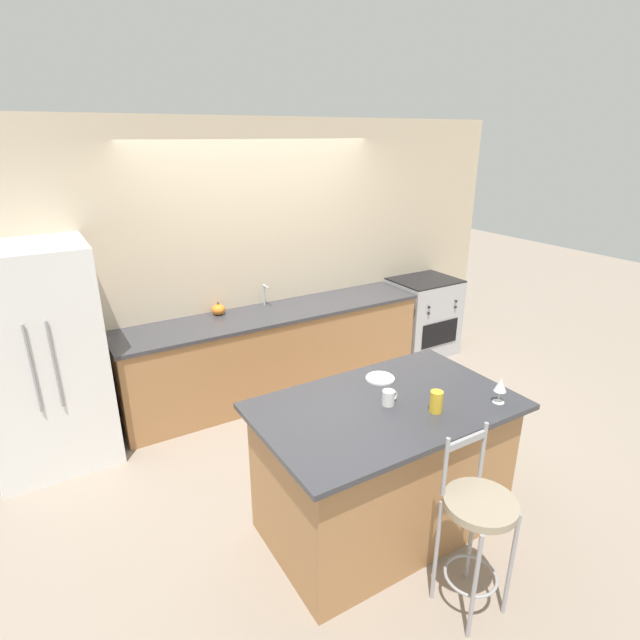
# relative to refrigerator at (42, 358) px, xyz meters

# --- Properties ---
(ground_plane) EXTENTS (18.00, 18.00, 0.00)m
(ground_plane) POSITION_rel_refrigerator_xyz_m (2.05, -0.30, -0.90)
(ground_plane) COLOR gray
(wall_back) EXTENTS (6.00, 0.07, 2.70)m
(wall_back) POSITION_rel_refrigerator_xyz_m (2.05, 0.41, 0.45)
(wall_back) COLOR beige
(wall_back) RESTS_ON ground_plane
(back_counter) EXTENTS (3.13, 0.69, 0.89)m
(back_counter) POSITION_rel_refrigerator_xyz_m (2.05, 0.08, -0.45)
(back_counter) COLOR #A87547
(back_counter) RESTS_ON ground_plane
(sink_faucet) EXTENTS (0.02, 0.13, 0.22)m
(sink_faucet) POSITION_rel_refrigerator_xyz_m (2.05, 0.28, 0.13)
(sink_faucet) COLOR #ADAFB5
(sink_faucet) RESTS_ON back_counter
(kitchen_island) EXTENTS (1.65, 1.01, 0.95)m
(kitchen_island) POSITION_rel_refrigerator_xyz_m (1.82, -2.02, -0.42)
(kitchen_island) COLOR #A87547
(kitchen_island) RESTS_ON ground_plane
(refrigerator) EXTENTS (0.88, 0.80, 1.79)m
(refrigerator) POSITION_rel_refrigerator_xyz_m (0.00, 0.00, 0.00)
(refrigerator) COLOR white
(refrigerator) RESTS_ON ground_plane
(oven_range) EXTENTS (0.75, 0.64, 0.93)m
(oven_range) POSITION_rel_refrigerator_xyz_m (4.03, 0.07, -0.43)
(oven_range) COLOR #B7B7BC
(oven_range) RESTS_ON ground_plane
(bar_stool_near) EXTENTS (0.39, 0.39, 1.09)m
(bar_stool_near) POSITION_rel_refrigerator_xyz_m (1.85, -2.78, -0.29)
(bar_stool_near) COLOR #99999E
(bar_stool_near) RESTS_ON ground_plane
(dinner_plate) EXTENTS (0.20, 0.20, 0.02)m
(dinner_plate) POSITION_rel_refrigerator_xyz_m (1.99, -1.73, 0.06)
(dinner_plate) COLOR white
(dinner_plate) RESTS_ON kitchen_island
(wine_glass) EXTENTS (0.08, 0.08, 0.17)m
(wine_glass) POSITION_rel_refrigerator_xyz_m (2.44, -2.37, 0.17)
(wine_glass) COLOR white
(wine_glass) RESTS_ON kitchen_island
(coffee_mug) EXTENTS (0.11, 0.08, 0.10)m
(coffee_mug) POSITION_rel_refrigerator_xyz_m (1.82, -2.03, 0.10)
(coffee_mug) COLOR white
(coffee_mug) RESTS_ON kitchen_island
(tumbler_cup) EXTENTS (0.08, 0.08, 0.14)m
(tumbler_cup) POSITION_rel_refrigerator_xyz_m (2.02, -2.24, 0.12)
(tumbler_cup) COLOR gold
(tumbler_cup) RESTS_ON kitchen_island
(pumpkin_decoration) EXTENTS (0.13, 0.13, 0.13)m
(pumpkin_decoration) POSITION_rel_refrigerator_xyz_m (1.55, 0.26, 0.05)
(pumpkin_decoration) COLOR orange
(pumpkin_decoration) RESTS_ON back_counter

